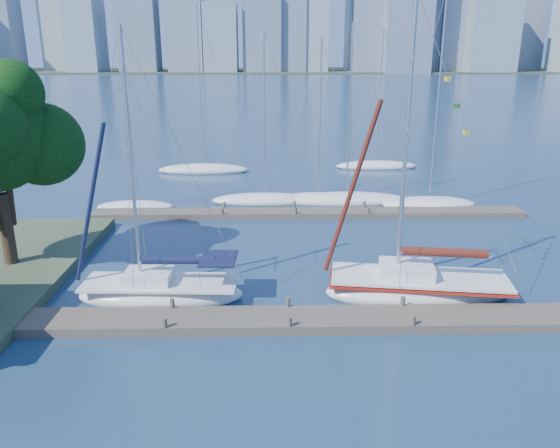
{
  "coord_description": "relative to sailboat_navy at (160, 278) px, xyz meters",
  "views": [
    {
      "loc": [
        -0.78,
        -20.58,
        10.95
      ],
      "look_at": [
        -0.28,
        4.0,
        3.17
      ],
      "focal_mm": 35.0,
      "sensor_mm": 36.0,
      "label": 1
    }
  ],
  "objects": [
    {
      "name": "near_dock",
      "position": [
        5.82,
        -2.55,
        -0.84
      ],
      "size": [
        26.0,
        2.0,
        0.4
      ],
      "primitive_type": "cube",
      "color": "#4E4339",
      "rests_on": "ground"
    },
    {
      "name": "sailboat_navy",
      "position": [
        0.0,
        0.0,
        0.0
      ],
      "size": [
        7.67,
        2.77,
        12.54
      ],
      "rotation": [
        0.0,
        0.0,
        -0.04
      ],
      "color": "white",
      "rests_on": "ground"
    },
    {
      "name": "bg_boat_7",
      "position": [
        15.6,
        29.58,
        -0.79
      ],
      "size": [
        8.14,
        3.15,
        13.34
      ],
      "rotation": [
        0.0,
        0.0,
        0.13
      ],
      "color": "white",
      "rests_on": "ground"
    },
    {
      "name": "bg_boat_1",
      "position": [
        4.7,
        16.82,
        -0.79
      ],
      "size": [
        8.35,
        4.82,
        12.76
      ],
      "rotation": [
        0.0,
        0.0,
        0.35
      ],
      "color": "white",
      "rests_on": "ground"
    },
    {
      "name": "far_shore",
      "position": [
        5.82,
        317.45,
        -1.04
      ],
      "size": [
        800.0,
        100.0,
        1.5
      ],
      "primitive_type": "cube",
      "color": "#38472D",
      "rests_on": "ground"
    },
    {
      "name": "skyline",
      "position": [
        26.7,
        288.0,
        34.09
      ],
      "size": [
        502.93,
        51.31,
        115.03
      ],
      "color": "#7F90A5",
      "rests_on": "ground"
    },
    {
      "name": "sailboat_maroon",
      "position": [
        11.95,
        0.1,
        0.02
      ],
      "size": [
        9.01,
        4.05,
        13.93
      ],
      "rotation": [
        0.0,
        0.0,
        -0.14
      ],
      "color": "white",
      "rests_on": "ground"
    },
    {
      "name": "bg_boat_3",
      "position": [
        10.85,
        16.64,
        -0.77
      ],
      "size": [
        9.45,
        3.0,
        13.26
      ],
      "rotation": [
        0.0,
        0.0,
        0.06
      ],
      "color": "white",
      "rests_on": "ground"
    },
    {
      "name": "ground",
      "position": [
        5.82,
        -2.55,
        -1.04
      ],
      "size": [
        700.0,
        700.0,
        0.0
      ],
      "primitive_type": "plane",
      "color": "#172B4B",
      "rests_on": "ground"
    },
    {
      "name": "bg_boat_4",
      "position": [
        16.79,
        15.31,
        -0.74
      ],
      "size": [
        7.2,
        3.65,
        15.28
      ],
      "rotation": [
        0.0,
        0.0,
        0.19
      ],
      "color": "white",
      "rests_on": "ground"
    },
    {
      "name": "far_dock",
      "position": [
        7.82,
        13.45,
        -0.86
      ],
      "size": [
        30.0,
        1.8,
        0.36
      ],
      "primitive_type": "cube",
      "color": "#4E4339",
      "rests_on": "ground"
    },
    {
      "name": "bg_boat_0",
      "position": [
        -4.73,
        15.25,
        -0.82
      ],
      "size": [
        5.86,
        3.11,
        10.57
      ],
      "rotation": [
        0.0,
        0.0,
        0.23
      ],
      "color": "white",
      "rests_on": "ground"
    },
    {
      "name": "bg_boat_2",
      "position": [
        8.75,
        16.86,
        -0.79
      ],
      "size": [
        7.4,
        4.64,
        12.29
      ],
      "rotation": [
        0.0,
        0.0,
        0.37
      ],
      "color": "white",
      "rests_on": "ground"
    },
    {
      "name": "bg_boat_6",
      "position": [
        -1.23,
        28.0,
        -0.75
      ],
      "size": [
        8.83,
        5.14,
        15.42
      ],
      "rotation": [
        0.0,
        0.0,
        0.35
      ],
      "color": "white",
      "rests_on": "ground"
    }
  ]
}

